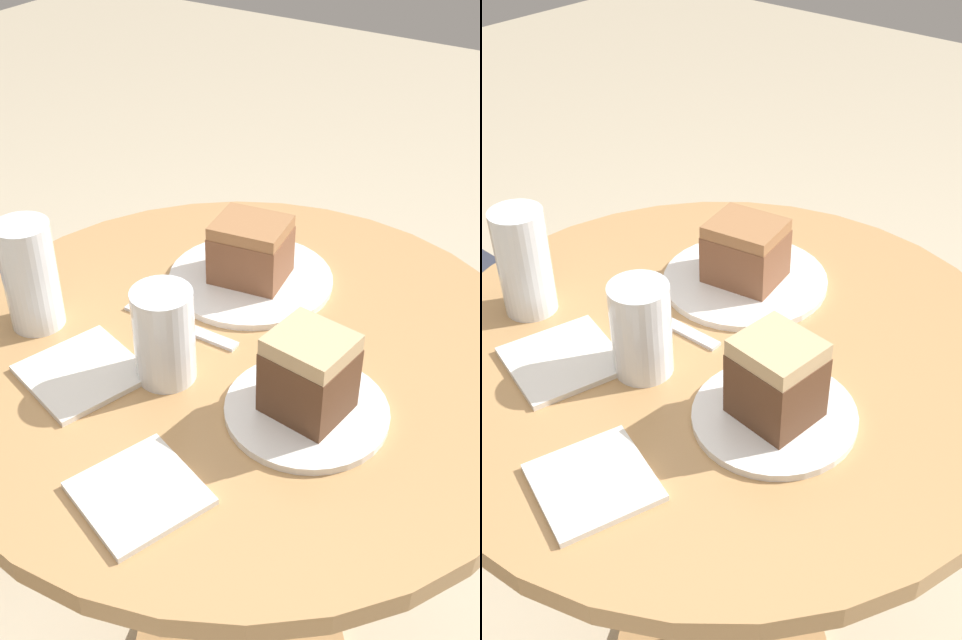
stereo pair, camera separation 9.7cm
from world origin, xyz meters
TOP-DOWN VIEW (x-y plane):
  - table at (0.00, 0.00)m, footprint 0.81×0.81m
  - plate_near at (0.13, 0.07)m, footprint 0.24×0.24m
  - plate_far at (-0.07, -0.14)m, footprint 0.20×0.20m
  - cake_slice_near at (0.13, 0.07)m, footprint 0.11×0.12m
  - cake_slice_far at (-0.07, -0.14)m, footprint 0.09×0.10m
  - glass_lemonade at (-0.10, 0.04)m, footprint 0.08×0.08m
  - glass_water at (-0.11, 0.26)m, footprint 0.07×0.07m
  - napkin_stack at (-0.16, 0.13)m, footprint 0.17×0.17m
  - fork at (-0.01, 0.09)m, footprint 0.02×0.18m
  - napkin_side at (-0.27, -0.05)m, footprint 0.15×0.15m

SIDE VIEW (x-z plane):
  - table at x=0.00m, z-range 0.19..0.96m
  - fork at x=-0.01m, z-range 0.77..0.77m
  - napkin_stack at x=-0.16m, z-range 0.77..0.77m
  - napkin_side at x=-0.27m, z-range 0.77..0.77m
  - plate_near at x=0.13m, z-range 0.77..0.78m
  - plate_far at x=-0.07m, z-range 0.77..0.78m
  - cake_slice_near at x=0.13m, z-range 0.78..0.87m
  - glass_lemonade at x=-0.10m, z-range 0.76..0.89m
  - cake_slice_far at x=-0.07m, z-range 0.78..0.88m
  - glass_water at x=-0.11m, z-range 0.76..0.91m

